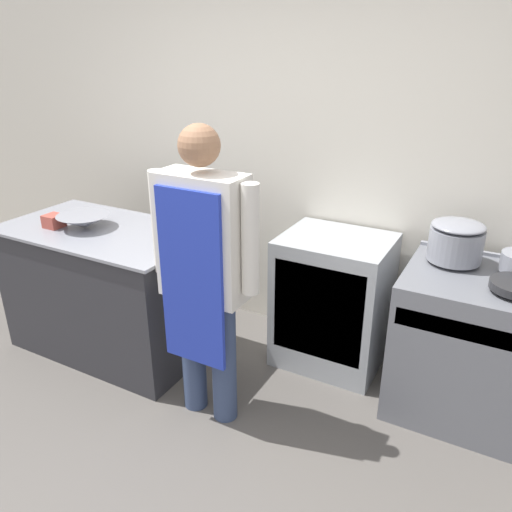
{
  "coord_description": "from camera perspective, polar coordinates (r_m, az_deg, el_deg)",
  "views": [
    {
      "loc": [
        1.39,
        -1.21,
        2.02
      ],
      "look_at": [
        0.14,
        1.07,
        0.93
      ],
      "focal_mm": 35.0,
      "sensor_mm": 36.0,
      "label": 1
    }
  ],
  "objects": [
    {
      "name": "fridge_unit",
      "position": [
        3.38,
        8.76,
        -5.09
      ],
      "size": [
        0.69,
        0.58,
        0.9
      ],
      "color": "#A8ADB2",
      "rests_on": "ground_plane"
    },
    {
      "name": "person_cook",
      "position": [
        2.64,
        -6.03,
        -0.94
      ],
      "size": [
        0.65,
        0.24,
        1.69
      ],
      "color": "#38476B",
      "rests_on": "ground_plane"
    },
    {
      "name": "plastic_tub",
      "position": [
        3.61,
        -22.11,
        3.73
      ],
      "size": [
        0.11,
        0.11,
        0.09
      ],
      "color": "#B24C3F",
      "rests_on": "prep_counter"
    },
    {
      "name": "stove",
      "position": [
        3.17,
        23.35,
        -9.32
      ],
      "size": [
        0.82,
        0.72,
        0.88
      ],
      "color": "slate",
      "rests_on": "ground_plane"
    },
    {
      "name": "prep_counter",
      "position": [
        3.65,
        -16.34,
        -3.61
      ],
      "size": [
        1.4,
        0.79,
        0.9
      ],
      "color": "#2D2D33",
      "rests_on": "ground_plane"
    },
    {
      "name": "mixing_bowl",
      "position": [
        3.52,
        -19.04,
        3.78
      ],
      "size": [
        0.35,
        0.35,
        0.09
      ],
      "color": "gray",
      "rests_on": "prep_counter"
    },
    {
      "name": "ground_plane",
      "position": [
        2.73,
        -15.05,
        -25.89
      ],
      "size": [
        14.0,
        14.0,
        0.0
      ],
      "primitive_type": "plane",
      "color": "#5B5651"
    },
    {
      "name": "wall_back",
      "position": [
        3.53,
        5.04,
        11.81
      ],
      "size": [
        8.0,
        0.05,
        2.7
      ],
      "color": "silver",
      "rests_on": "ground_plane"
    },
    {
      "name": "stock_pot",
      "position": [
        3.06,
        21.9,
        1.65
      ],
      "size": [
        0.3,
        0.3,
        0.23
      ],
      "color": "gray",
      "rests_on": "stove"
    }
  ]
}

